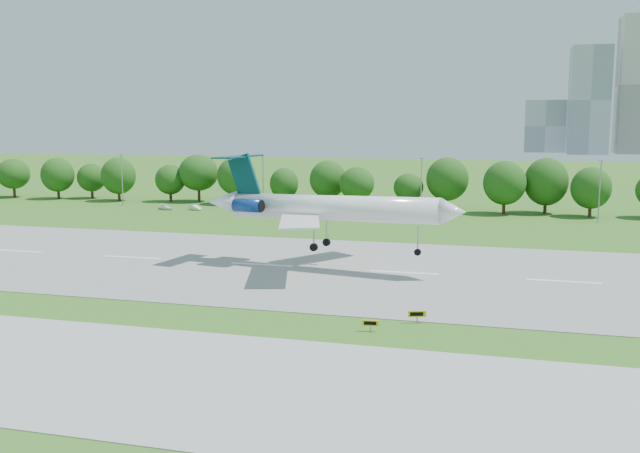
{
  "coord_description": "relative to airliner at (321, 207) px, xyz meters",
  "views": [
    {
      "loc": [
        33.18,
        -66.78,
        20.08
      ],
      "look_at": [
        10.33,
        18.0,
        6.88
      ],
      "focal_mm": 40.0,
      "sensor_mm": 36.0,
      "label": 1
    }
  ],
  "objects": [
    {
      "name": "light_poles",
      "position": [
        -11.0,
        56.71,
        -2.13
      ],
      "size": [
        175.9,
        0.25,
        12.19
      ],
      "color": "gray",
      "rests_on": "ground"
    },
    {
      "name": "tree_line",
      "position": [
        -8.5,
        66.71,
        -2.28
      ],
      "size": [
        288.4,
        8.4,
        10.4
      ],
      "color": "#382314",
      "rests_on": "ground"
    },
    {
      "name": "taxi_sign_right",
      "position": [
        16.14,
        -23.19,
        -7.54
      ],
      "size": [
        1.77,
        0.77,
        1.26
      ],
      "rotation": [
        0.0,
        0.0,
        0.33
      ],
      "color": "gray",
      "rests_on": "ground"
    },
    {
      "name": "taxiway",
      "position": [
        -8.5,
        -43.29,
        -8.43
      ],
      "size": [
        400.0,
        23.0,
        0.08
      ],
      "primitive_type": "cube",
      "color": "#ADADA8",
      "rests_on": "ground"
    },
    {
      "name": "airliner",
      "position": [
        0.0,
        0.0,
        0.0
      ],
      "size": [
        37.26,
        26.91,
        12.73
      ],
      "rotation": [
        0.0,
        -0.02,
        -0.16
      ],
      "color": "white",
      "rests_on": "ground"
    },
    {
      "name": "taxi_sign_centre",
      "position": [
        12.19,
        -27.18,
        -7.64
      ],
      "size": [
        1.6,
        0.37,
        1.12
      ],
      "rotation": [
        0.0,
        0.0,
        0.12
      ],
      "color": "gray",
      "rests_on": "ground"
    },
    {
      "name": "runway",
      "position": [
        -8.5,
        -0.29,
        -8.43
      ],
      "size": [
        400.0,
        45.0,
        0.08
      ],
      "primitive_type": "cube",
      "color": "gray",
      "rests_on": "ground"
    },
    {
      "name": "skyline",
      "position": [
        91.66,
        365.32,
        22.0
      ],
      "size": [
        127.0,
        52.0,
        80.0
      ],
      "color": "#B2B2B7",
      "rests_on": "ground"
    },
    {
      "name": "service_vehicle_b",
      "position": [
        -50.37,
        52.41,
        -7.88
      ],
      "size": [
        3.73,
        2.42,
        1.18
      ],
      "primitive_type": "imported",
      "rotation": [
        0.0,
        0.0,
        1.25
      ],
      "color": "white",
      "rests_on": "ground"
    },
    {
      "name": "ground",
      "position": [
        -8.5,
        -25.29,
        -8.47
      ],
      "size": [
        600.0,
        600.0,
        0.0
      ],
      "primitive_type": "plane",
      "color": "#34691B",
      "rests_on": "ground"
    },
    {
      "name": "service_vehicle_a",
      "position": [
        -43.69,
        53.55,
        -7.91
      ],
      "size": [
        3.58,
        2.37,
        1.11
      ],
      "primitive_type": "imported",
      "rotation": [
        0.0,
        0.0,
        1.18
      ],
      "color": "silver",
      "rests_on": "ground"
    }
  ]
}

